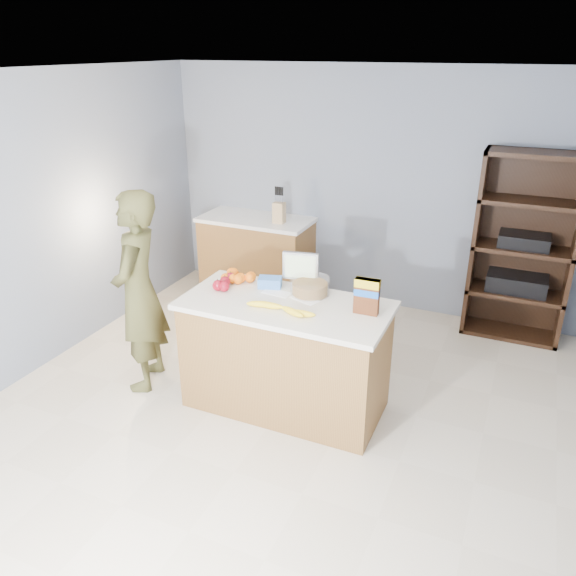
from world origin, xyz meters
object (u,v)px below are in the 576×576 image
at_px(person, 139,292).
at_px(tv, 300,268).
at_px(cereal_box, 367,294).
at_px(counter_peninsula, 285,359).
at_px(shelving_unit, 522,251).

bearing_deg(person, tv, 92.89).
bearing_deg(cereal_box, tv, 156.88).
relative_size(counter_peninsula, tv, 5.53).
height_order(counter_peninsula, shelving_unit, shelving_unit).
xyz_separation_m(counter_peninsula, cereal_box, (0.60, 0.07, 0.64)).
bearing_deg(shelving_unit, tv, -132.36).
height_order(counter_peninsula, person, person).
relative_size(person, tv, 5.91).
bearing_deg(cereal_box, shelving_unit, 64.31).
distance_m(counter_peninsula, cereal_box, 0.88).
distance_m(shelving_unit, person, 3.54).
bearing_deg(tv, cereal_box, -23.12).
distance_m(person, cereal_box, 1.84).
relative_size(counter_peninsula, shelving_unit, 0.87).
bearing_deg(shelving_unit, person, -141.37).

